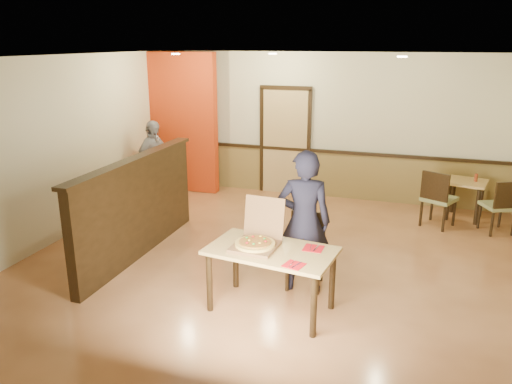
% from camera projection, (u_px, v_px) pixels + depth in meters
% --- Properties ---
extents(floor, '(7.00, 7.00, 0.00)m').
position_uv_depth(floor, '(276.00, 267.00, 6.90)').
color(floor, '#C6824D').
rests_on(floor, ground).
extents(ceiling, '(7.00, 7.00, 0.00)m').
position_uv_depth(ceiling, '(278.00, 58.00, 6.08)').
color(ceiling, black).
rests_on(ceiling, wall_back).
extents(wall_back, '(7.00, 0.00, 7.00)m').
position_uv_depth(wall_back, '(326.00, 126.00, 9.68)').
color(wall_back, beige).
rests_on(wall_back, floor).
extents(wall_left, '(0.00, 7.00, 7.00)m').
position_uv_depth(wall_left, '(54.00, 151.00, 7.53)').
color(wall_left, beige).
rests_on(wall_left, floor).
extents(wainscot_back, '(7.00, 0.04, 0.90)m').
position_uv_depth(wainscot_back, '(324.00, 174.00, 9.92)').
color(wainscot_back, olive).
rests_on(wainscot_back, floor).
extents(chair_rail_back, '(7.00, 0.06, 0.06)m').
position_uv_depth(chair_rail_back, '(324.00, 151.00, 9.77)').
color(chair_rail_back, black).
rests_on(chair_rail_back, wall_back).
extents(back_door, '(0.90, 0.06, 2.10)m').
position_uv_depth(back_door, '(285.00, 142.00, 9.98)').
color(back_door, tan).
rests_on(back_door, wall_back).
extents(booth_partition, '(0.20, 3.10, 1.44)m').
position_uv_depth(booth_partition, '(137.00, 206.00, 7.10)').
color(booth_partition, black).
rests_on(booth_partition, floor).
extents(red_accent_panel, '(1.60, 0.20, 2.78)m').
position_uv_depth(red_accent_panel, '(179.00, 123.00, 10.08)').
color(red_accent_panel, '#AD2F0C').
rests_on(red_accent_panel, floor).
extents(spot_a, '(0.14, 0.14, 0.02)m').
position_uv_depth(spot_a, '(176.00, 54.00, 8.41)').
color(spot_a, beige).
rests_on(spot_a, ceiling).
extents(spot_b, '(0.14, 0.14, 0.02)m').
position_uv_depth(spot_b, '(273.00, 54.00, 8.60)').
color(spot_b, beige).
rests_on(spot_b, ceiling).
extents(spot_c, '(0.14, 0.14, 0.02)m').
position_uv_depth(spot_c, '(402.00, 57.00, 7.04)').
color(spot_c, beige).
rests_on(spot_c, ceiling).
extents(main_table, '(1.51, 0.98, 0.76)m').
position_uv_depth(main_table, '(271.00, 258.00, 5.62)').
color(main_table, tan).
rests_on(main_table, floor).
extents(diner_chair, '(0.49, 0.49, 0.93)m').
position_uv_depth(diner_chair, '(306.00, 247.00, 6.29)').
color(diner_chair, olive).
rests_on(diner_chair, floor).
extents(side_chair_left, '(0.64, 0.64, 0.97)m').
position_uv_depth(side_chair_left, '(438.00, 197.00, 8.22)').
color(side_chair_left, olive).
rests_on(side_chair_left, floor).
extents(side_chair_right, '(0.59, 0.59, 0.90)m').
position_uv_depth(side_chair_right, '(501.00, 204.00, 7.95)').
color(side_chair_right, olive).
rests_on(side_chair_right, floor).
extents(side_table, '(0.76, 0.76, 0.68)m').
position_uv_depth(side_table, '(466.00, 190.00, 8.65)').
color(side_table, tan).
rests_on(side_table, floor).
extents(diner, '(0.72, 0.53, 1.79)m').
position_uv_depth(diner, '(304.00, 222.00, 6.04)').
color(diner, black).
rests_on(diner, floor).
extents(passerby, '(0.55, 0.98, 1.58)m').
position_uv_depth(passerby, '(154.00, 162.00, 9.44)').
color(passerby, gray).
rests_on(passerby, floor).
extents(pizza_box, '(0.52, 0.60, 0.51)m').
position_uv_depth(pizza_box, '(257.00, 241.00, 5.65)').
color(pizza_box, brown).
rests_on(pizza_box, main_table).
extents(pizza, '(0.56, 0.56, 0.03)m').
position_uv_depth(pizza, '(255.00, 244.00, 5.61)').
color(pizza, '#DCB650').
rests_on(pizza, pizza_box).
extents(napkin_near, '(0.25, 0.25, 0.01)m').
position_uv_depth(napkin_near, '(294.00, 265.00, 5.19)').
color(napkin_near, red).
rests_on(napkin_near, main_table).
extents(napkin_far, '(0.22, 0.22, 0.01)m').
position_uv_depth(napkin_far, '(313.00, 248.00, 5.61)').
color(napkin_far, red).
rests_on(napkin_far, main_table).
extents(condiment, '(0.05, 0.05, 0.13)m').
position_uv_depth(condiment, '(476.00, 178.00, 8.55)').
color(condiment, maroon).
rests_on(condiment, side_table).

